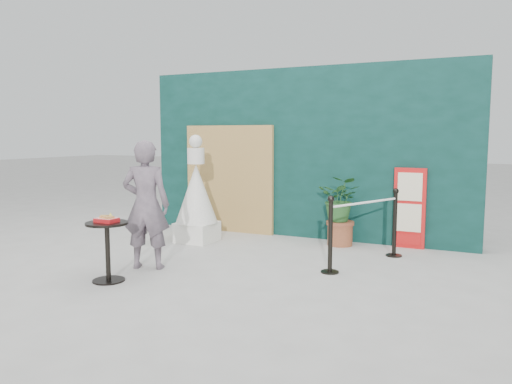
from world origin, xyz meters
TOP-DOWN VIEW (x-y plane):
  - ground at (0.00, 0.00)m, footprint 60.00×60.00m
  - back_wall at (0.00, 3.15)m, footprint 6.00×0.30m
  - bamboo_fence at (-1.40, 2.94)m, footprint 1.80×0.08m
  - woman at (-1.14, 0.13)m, footprint 0.75×0.62m
  - menu_board at (1.90, 2.95)m, footprint 0.50×0.07m
  - statue at (-1.46, 1.89)m, footprint 0.71×0.71m
  - cafe_table at (-1.19, -0.59)m, footprint 0.52×0.52m
  - food_basket at (-1.19, -0.59)m, footprint 0.26×0.19m
  - planter at (0.84, 2.67)m, footprint 0.68×0.59m
  - stanchion_barrier at (1.49, 1.64)m, footprint 0.84×1.54m

SIDE VIEW (x-z plane):
  - ground at x=0.00m, z-range 0.00..0.00m
  - stanchion_barrier at x=1.49m, z-range -0.02..1.01m
  - cafe_table at x=-1.19m, z-range 0.12..0.87m
  - menu_board at x=1.90m, z-range 0.00..1.30m
  - planter at x=0.84m, z-range 0.09..1.25m
  - statue at x=-1.46m, z-range -0.17..1.66m
  - food_basket at x=-1.19m, z-range 0.73..0.84m
  - woman at x=-1.14m, z-range 0.00..1.76m
  - bamboo_fence at x=-1.40m, z-range 0.00..2.00m
  - back_wall at x=0.00m, z-range 0.00..3.00m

